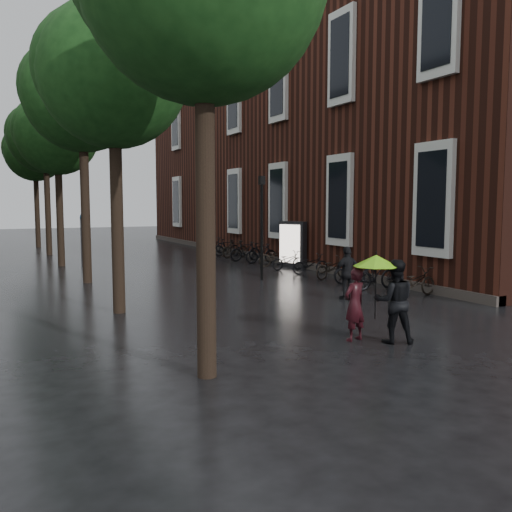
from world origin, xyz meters
TOP-DOWN VIEW (x-y plane):
  - ground at (0.00, 0.00)m, footprint 120.00×120.00m
  - brick_building at (10.47, 19.46)m, footprint 10.20×33.20m
  - street_trees at (-3.99, 15.91)m, footprint 4.33×34.03m
  - person_burgundy at (-0.35, 1.84)m, footprint 0.62×0.48m
  - person_black at (0.28, 1.34)m, footprint 1.06×0.99m
  - lime_umbrella at (-0.03, 1.56)m, footprint 0.96×0.96m
  - pedestrian_walking at (2.46, 5.89)m, footprint 0.95×0.43m
  - parked_bicycles at (4.59, 13.36)m, footprint 2.04×17.15m
  - ad_lightbox at (5.07, 13.52)m, footprint 0.31×1.38m
  - lamp_post at (2.10, 10.78)m, footprint 0.20×0.20m
  - cycle_sign at (-3.16, 18.65)m, footprint 0.13×0.44m

SIDE VIEW (x-z plane):
  - ground at x=0.00m, z-range 0.00..0.00m
  - parked_bicycles at x=4.59m, z-range -0.06..0.98m
  - person_burgundy at x=-0.35m, z-range 0.00..1.54m
  - pedestrian_walking at x=2.46m, z-range 0.00..1.60m
  - person_black at x=0.28m, z-range 0.00..1.73m
  - ad_lightbox at x=5.07m, z-range 0.00..2.09m
  - cycle_sign at x=-3.16m, z-range 0.39..2.81m
  - lime_umbrella at x=-0.03m, z-range 0.99..2.41m
  - lamp_post at x=2.10m, z-range 0.42..4.30m
  - brick_building at x=10.47m, z-range -0.01..11.99m
  - street_trees at x=-3.99m, z-range 1.88..10.79m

